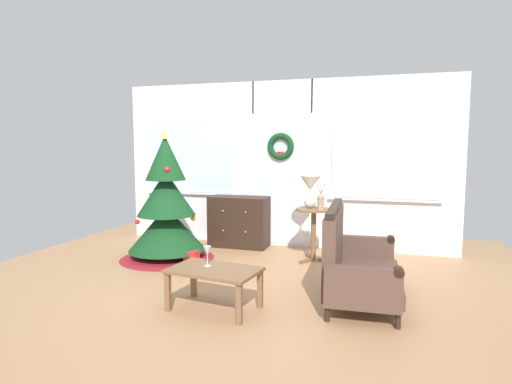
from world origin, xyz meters
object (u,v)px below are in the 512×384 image
(coffee_table, at_px, (214,275))
(wine_glass, at_px, (207,252))
(settee_sofa, at_px, (353,263))
(table_lamp, at_px, (310,187))
(dresser_cabinet, at_px, (239,222))
(christmas_tree, at_px, (166,213))
(flower_vase, at_px, (321,201))
(gift_box, at_px, (192,257))
(side_table, at_px, (314,224))

(coffee_table, xyz_separation_m, wine_glass, (-0.10, 0.06, 0.20))
(settee_sofa, distance_m, table_lamp, 1.66)
(dresser_cabinet, bearing_deg, christmas_tree, -126.67)
(settee_sofa, relative_size, flower_vase, 4.08)
(gift_box, bearing_deg, table_lamp, 25.26)
(settee_sofa, bearing_deg, wine_glass, -155.37)
(side_table, bearing_deg, flower_vase, -30.96)
(side_table, relative_size, gift_box, 4.09)
(dresser_cabinet, height_order, wine_glass, dresser_cabinet)
(settee_sofa, height_order, flower_vase, flower_vase)
(christmas_tree, height_order, gift_box, christmas_tree)
(christmas_tree, xyz_separation_m, table_lamp, (1.90, 0.52, 0.36))
(christmas_tree, xyz_separation_m, settee_sofa, (2.58, -0.86, -0.27))
(settee_sofa, height_order, coffee_table, settee_sofa)
(dresser_cabinet, relative_size, table_lamp, 2.05)
(wine_glass, bearing_deg, dresser_cabinet, 102.30)
(christmas_tree, relative_size, gift_box, 10.14)
(side_table, distance_m, flower_vase, 0.35)
(side_table, height_order, coffee_table, side_table)
(dresser_cabinet, height_order, settee_sofa, settee_sofa)
(settee_sofa, bearing_deg, coffee_table, -151.37)
(flower_vase, distance_m, coffee_table, 2.14)
(coffee_table, bearing_deg, settee_sofa, 28.63)
(table_lamp, bearing_deg, dresser_cabinet, 159.20)
(table_lamp, relative_size, gift_box, 2.52)
(coffee_table, distance_m, wine_glass, 0.23)
(christmas_tree, distance_m, wine_glass, 1.93)
(christmas_tree, distance_m, gift_box, 0.73)
(coffee_table, bearing_deg, gift_box, 123.24)
(settee_sofa, distance_m, side_table, 1.48)
(dresser_cabinet, relative_size, wine_glass, 4.63)
(dresser_cabinet, height_order, coffee_table, dresser_cabinet)
(christmas_tree, bearing_deg, side_table, 13.69)
(table_lamp, bearing_deg, settee_sofa, -63.66)
(settee_sofa, bearing_deg, dresser_cabinet, 135.56)
(side_table, bearing_deg, christmas_tree, -166.31)
(christmas_tree, distance_m, settee_sofa, 2.74)
(wine_glass, bearing_deg, coffee_table, -34.00)
(table_lamp, bearing_deg, gift_box, -154.74)
(table_lamp, distance_m, gift_box, 1.85)
(christmas_tree, bearing_deg, flower_vase, 11.45)
(dresser_cabinet, bearing_deg, side_table, -21.50)
(dresser_cabinet, xyz_separation_m, side_table, (1.24, -0.49, 0.12))
(christmas_tree, height_order, side_table, christmas_tree)
(christmas_tree, distance_m, side_table, 2.02)
(christmas_tree, xyz_separation_m, side_table, (1.96, 0.48, -0.13))
(christmas_tree, height_order, dresser_cabinet, christmas_tree)
(dresser_cabinet, relative_size, coffee_table, 1.00)
(gift_box, bearing_deg, christmas_tree, 159.58)
(side_table, bearing_deg, dresser_cabinet, 158.50)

